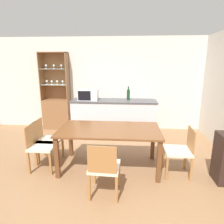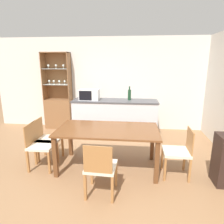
% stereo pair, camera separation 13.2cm
% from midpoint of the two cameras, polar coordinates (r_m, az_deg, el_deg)
% --- Properties ---
extents(ground_plane, '(18.00, 18.00, 0.00)m').
position_cam_midpoint_polar(ground_plane, '(3.60, -5.60, -17.59)').
color(ground_plane, '#936B47').
extents(wall_back, '(6.80, 0.06, 2.55)m').
position_cam_midpoint_polar(wall_back, '(5.70, -1.34, 8.00)').
color(wall_back, silver).
rests_on(wall_back, ground_plane).
extents(kitchen_counter, '(2.13, 0.60, 0.95)m').
position_cam_midpoint_polar(kitchen_counter, '(5.14, -0.19, -1.79)').
color(kitchen_counter, silver).
rests_on(kitchen_counter, ground_plane).
extents(display_cabinet, '(0.76, 0.35, 2.14)m').
position_cam_midpoint_polar(display_cabinet, '(5.97, -16.11, 1.26)').
color(display_cabinet, brown).
rests_on(display_cabinet, ground_plane).
extents(dining_table, '(1.77, 0.94, 0.74)m').
position_cam_midpoint_polar(dining_table, '(3.55, -1.87, -6.21)').
color(dining_table, brown).
rests_on(dining_table, ground_plane).
extents(dining_chair_side_left_far, '(0.43, 0.43, 0.83)m').
position_cam_midpoint_polar(dining_chair_side_left_far, '(4.07, -19.01, -7.58)').
color(dining_chair_side_left_far, beige).
rests_on(dining_chair_side_left_far, ground_plane).
extents(dining_chair_side_left_near, '(0.43, 0.43, 0.83)m').
position_cam_midpoint_polar(dining_chair_side_left_near, '(3.83, -20.66, -9.10)').
color(dining_chair_side_left_near, beige).
rests_on(dining_chair_side_left_near, ground_plane).
extents(dining_chair_side_right_near, '(0.43, 0.43, 0.83)m').
position_cam_midpoint_polar(dining_chair_side_right_near, '(3.59, 17.86, -10.47)').
color(dining_chair_side_right_near, beige).
rests_on(dining_chair_side_right_near, ground_plane).
extents(dining_chair_head_near, '(0.44, 0.44, 0.83)m').
position_cam_midpoint_polar(dining_chair_head_near, '(2.93, -3.63, -15.60)').
color(dining_chair_head_near, beige).
rests_on(dining_chair_head_near, ground_plane).
extents(microwave, '(0.49, 0.33, 0.27)m').
position_cam_midpoint_polar(microwave, '(5.07, -7.54, 4.93)').
color(microwave, silver).
rests_on(microwave, kitchen_counter).
extents(wine_bottle, '(0.08, 0.08, 0.34)m').
position_cam_midpoint_polar(wine_bottle, '(5.05, 3.93, 5.03)').
color(wine_bottle, '#193D23').
rests_on(wine_bottle, kitchen_counter).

